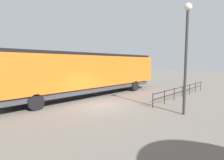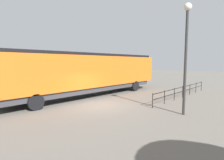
% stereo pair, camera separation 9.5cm
% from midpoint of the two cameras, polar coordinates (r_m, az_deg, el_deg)
% --- Properties ---
extents(ground_plane, '(120.00, 120.00, 0.00)m').
position_cam_midpoint_polar(ground_plane, '(13.27, -3.74, -8.19)').
color(ground_plane, '#666059').
extents(locomotive, '(2.99, 17.41, 4.02)m').
position_cam_midpoint_polar(locomotive, '(16.98, -6.64, 2.57)').
color(locomotive, orange).
rests_on(locomotive, ground_plane).
extents(lamp_post, '(0.46, 0.46, 6.61)m').
position_cam_midpoint_polar(lamp_post, '(11.49, 22.74, 11.11)').
color(lamp_post, '#2D2D2D').
rests_on(lamp_post, ground_plane).
extents(platform_fence, '(0.05, 10.55, 1.05)m').
position_cam_midpoint_polar(platform_fence, '(17.36, 21.67, -2.99)').
color(platform_fence, black).
rests_on(platform_fence, ground_plane).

